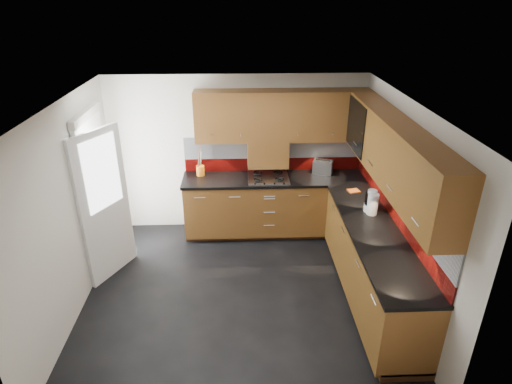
{
  "coord_description": "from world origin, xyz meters",
  "views": [
    {
      "loc": [
        0.03,
        -4.3,
        3.48
      ],
      "look_at": [
        0.23,
        0.65,
        1.11
      ],
      "focal_mm": 30.0,
      "sensor_mm": 36.0,
      "label": 1
    }
  ],
  "objects_px": {
    "utensil_pot": "(200,169)",
    "toaster": "(323,167)",
    "food_processor": "(371,202)",
    "gas_hob": "(268,177)"
  },
  "relations": [
    {
      "from": "utensil_pot",
      "to": "gas_hob",
      "type": "bearing_deg",
      "value": -9.07
    },
    {
      "from": "utensil_pot",
      "to": "food_processor",
      "type": "bearing_deg",
      "value": -29.05
    },
    {
      "from": "gas_hob",
      "to": "toaster",
      "type": "distance_m",
      "value": 0.86
    },
    {
      "from": "utensil_pot",
      "to": "food_processor",
      "type": "distance_m",
      "value": 2.55
    },
    {
      "from": "toaster",
      "to": "food_processor",
      "type": "relative_size",
      "value": 1.14
    },
    {
      "from": "gas_hob",
      "to": "toaster",
      "type": "xyz_separation_m",
      "value": [
        0.84,
        0.17,
        0.09
      ]
    },
    {
      "from": "gas_hob",
      "to": "food_processor",
      "type": "relative_size",
      "value": 2.07
    },
    {
      "from": "utensil_pot",
      "to": "toaster",
      "type": "xyz_separation_m",
      "value": [
        1.84,
        0.01,
        0.0
      ]
    },
    {
      "from": "utensil_pot",
      "to": "food_processor",
      "type": "relative_size",
      "value": 1.51
    },
    {
      "from": "toaster",
      "to": "food_processor",
      "type": "xyz_separation_m",
      "value": [
        0.38,
        -1.25,
        0.03
      ]
    }
  ]
}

